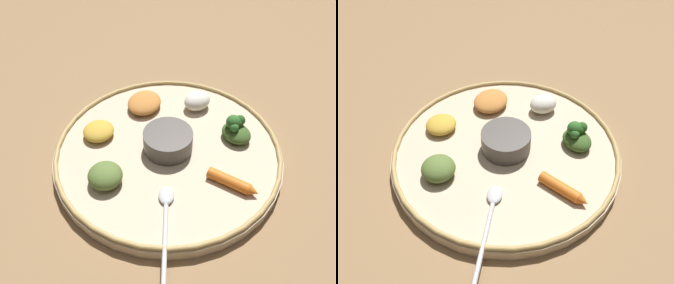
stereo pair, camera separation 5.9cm
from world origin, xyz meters
The scene contains 11 objects.
ground_plane centered at (0.00, 0.00, 0.00)m, with size 2.40×2.40×0.00m, color olive.
platter centered at (0.00, 0.00, 0.01)m, with size 0.40×0.40×0.02m, color #C6B293.
platter_rim centered at (0.00, 0.00, 0.02)m, with size 0.39×0.39×0.01m, color tan.
center_bowl centered at (0.00, 0.00, 0.04)m, with size 0.09×0.09×0.04m.
spoon centered at (0.14, -0.06, 0.02)m, with size 0.17×0.09×0.01m.
greens_pile centered at (0.02, 0.12, 0.04)m, with size 0.07×0.06×0.05m.
carrot_near_spoon centered at (0.12, 0.06, 0.03)m, with size 0.08×0.06×0.02m.
mound_squash centered at (-0.12, 0.00, 0.03)m, with size 0.07×0.06×0.02m, color #C67A38.
mound_rice_white centered at (-0.08, 0.10, 0.04)m, with size 0.05×0.04×0.03m, color silver.
mound_collards centered at (0.03, -0.12, 0.04)m, with size 0.05×0.06×0.03m, color #567033.
mound_lentil_yellow centered at (-0.08, -0.10, 0.03)m, with size 0.06×0.05×0.02m, color gold.
Camera 2 is at (0.40, -0.10, 0.45)m, focal length 36.34 mm.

